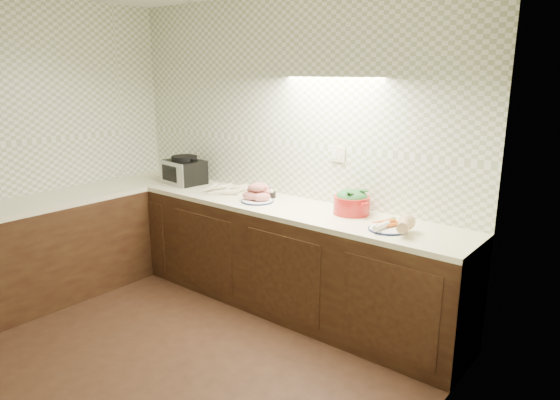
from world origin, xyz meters
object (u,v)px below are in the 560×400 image
Objects in this scene: parsnip_pile at (222,188)px; sweet_potato_plate at (258,194)px; toaster_oven at (184,171)px; onion_bowl at (268,193)px; dutch_oven at (352,202)px; veg_plate at (396,224)px.

sweet_potato_plate reaches higher than parsnip_pile.
toaster_oven reaches higher than sweet_potato_plate.
toaster_oven reaches higher than onion_bowl.
dutch_oven is 0.50m from veg_plate.
toaster_oven reaches higher than dutch_oven.
parsnip_pile is 0.50m from onion_bowl.
toaster_oven reaches higher than veg_plate.
dutch_oven is (0.81, 0.18, 0.03)m from sweet_potato_plate.
parsnip_pile is at bearing -154.74° from dutch_oven.
sweet_potato_plate is at bearing -146.71° from dutch_oven.
sweet_potato_plate is (1.03, -0.08, -0.06)m from toaster_oven.
parsnip_pile is 1.79m from veg_plate.
parsnip_pile is at bearing -169.71° from onion_bowl.
veg_plate is (0.46, -0.17, -0.05)m from dutch_oven.
sweet_potato_plate is 1.27m from veg_plate.
onion_bowl is at bearing 172.75° from veg_plate.
veg_plate is at bearing 0.54° from dutch_oven.
onion_bowl is (1.00, 0.09, -0.09)m from toaster_oven.
veg_plate is (2.30, -0.08, -0.08)m from toaster_oven.
parsnip_pile is at bearing 6.51° from toaster_oven.
sweet_potato_plate is at bearing -8.71° from parsnip_pile.
toaster_oven is 0.52m from parsnip_pile.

